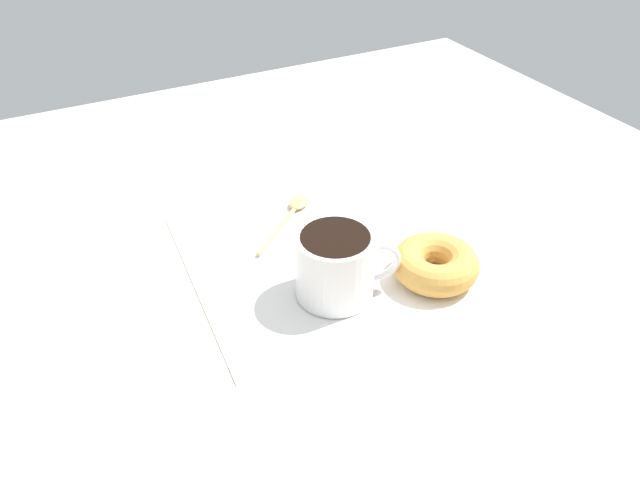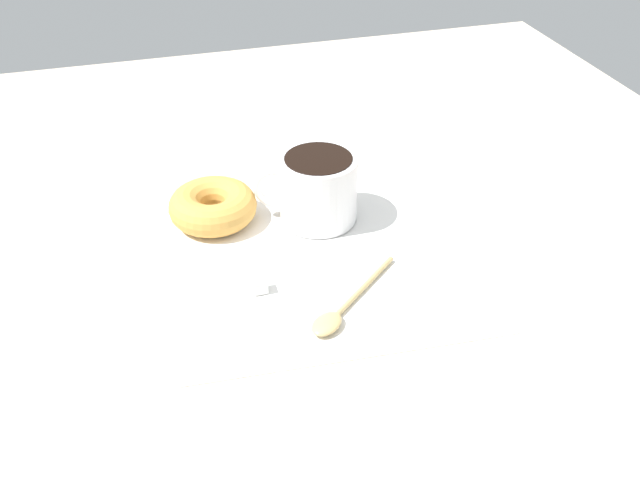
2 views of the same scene
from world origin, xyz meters
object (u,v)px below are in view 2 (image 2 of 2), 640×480
at_px(coffee_cup, 317,187).
at_px(spoon, 339,312).
at_px(sugar_cube, 260,285).
at_px(donut, 213,206).

distance_m(coffee_cup, spoon, 0.17).
relative_size(spoon, sugar_cube, 8.22).
distance_m(donut, spoon, 0.21).
distance_m(spoon, sugar_cube, 0.08).
bearing_deg(donut, sugar_cube, -170.28).
height_order(donut, sugar_cube, donut).
xyz_separation_m(coffee_cup, spoon, (-0.17, 0.03, -0.04)).
xyz_separation_m(donut, spoon, (-0.19, -0.09, -0.01)).
bearing_deg(coffee_cup, donut, 76.30).
relative_size(donut, sugar_cube, 6.93).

